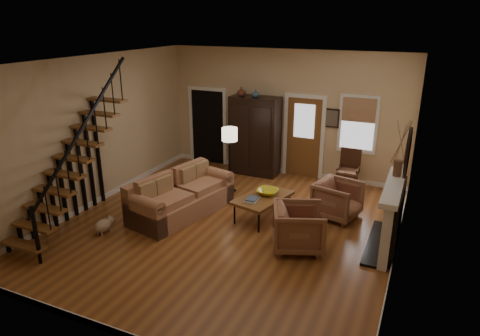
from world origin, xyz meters
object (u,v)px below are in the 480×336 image
at_px(sofa, 182,195).
at_px(coffee_table, 263,207).
at_px(armchair_right, 338,200).
at_px(armchair_left, 299,228).
at_px(armoire, 255,136).
at_px(side_chair, 348,171).
at_px(floor_lamp, 230,161).

bearing_deg(sofa, coffee_table, 29.86).
bearing_deg(armchair_right, coffee_table, 129.51).
bearing_deg(armchair_right, armchair_left, 179.90).
bearing_deg(coffee_table, sofa, -162.83).
distance_m(armoire, armchair_left, 4.14).
xyz_separation_m(coffee_table, side_chair, (1.33, 2.32, 0.26)).
height_order(sofa, floor_lamp, floor_lamp).
bearing_deg(sofa, armchair_left, 4.88).
height_order(armoire, armchair_left, armoire).
distance_m(armoire, side_chair, 2.61).
distance_m(sofa, armchair_right, 3.33).
bearing_deg(side_chair, coffee_table, -119.88).
bearing_deg(sofa, armchair_right, 34.19).
distance_m(armoire, sofa, 3.12).
xyz_separation_m(armchair_left, armchair_right, (0.38, 1.59, -0.02)).
relative_size(armchair_right, side_chair, 0.86).
bearing_deg(armchair_right, floor_lamp, 96.63).
bearing_deg(armchair_left, armchair_right, -34.99).
relative_size(armoire, side_chair, 2.06).
distance_m(armchair_left, armchair_right, 1.64).
xyz_separation_m(armchair_right, floor_lamp, (-2.68, 0.31, 0.41)).
height_order(sofa, side_chair, side_chair).
bearing_deg(armoire, sofa, -98.44).
relative_size(armoire, armchair_right, 2.38).
bearing_deg(coffee_table, floor_lamp, 140.86).
height_order(coffee_table, armchair_right, armchair_right).
xyz_separation_m(armchair_right, side_chair, (-0.10, 1.61, 0.11)).
height_order(armoire, armchair_right, armoire).
bearing_deg(floor_lamp, armchair_left, -39.65).
relative_size(armchair_left, floor_lamp, 0.57).
relative_size(sofa, floor_lamp, 1.47).
distance_m(armchair_right, floor_lamp, 2.72).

